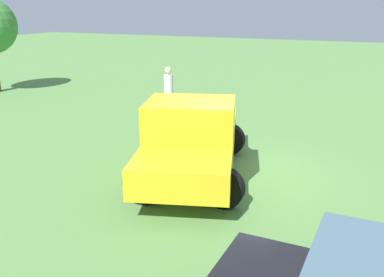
% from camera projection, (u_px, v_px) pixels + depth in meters
% --- Properties ---
extents(ground_plane, '(80.00, 80.00, 0.00)m').
position_uv_depth(ground_plane, '(230.00, 173.00, 10.23)').
color(ground_plane, '#5B8C47').
extents(pickup_truck, '(3.29, 5.28, 1.84)m').
position_uv_depth(pickup_truck, '(191.00, 138.00, 9.70)').
color(pickup_truck, black).
rests_on(pickup_truck, ground_plane).
extents(person_bystander, '(0.33, 0.34, 1.77)m').
position_uv_depth(person_bystander, '(169.00, 89.00, 15.01)').
color(person_bystander, navy).
rests_on(person_bystander, ground_plane).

